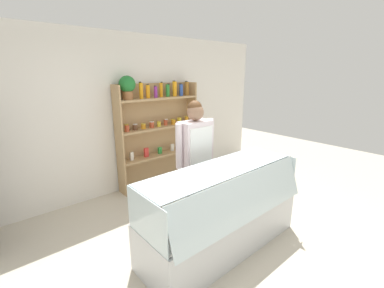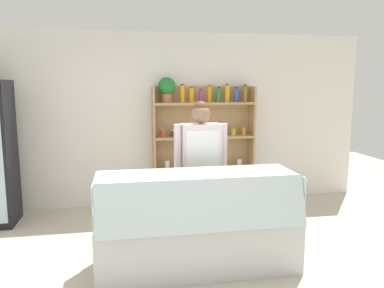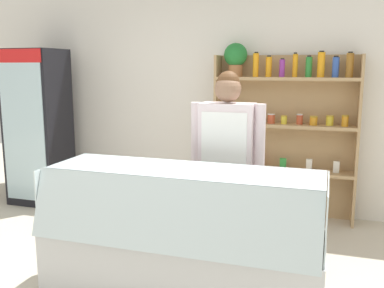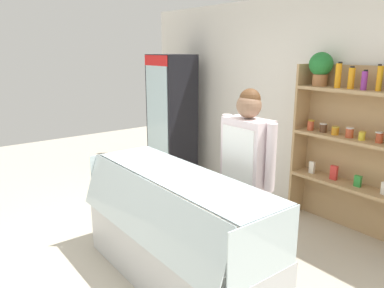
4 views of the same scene
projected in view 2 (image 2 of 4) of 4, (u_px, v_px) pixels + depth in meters
ground_plane at (177, 270)px, 3.86m from camera, size 12.00×12.00×0.00m
back_wall at (155, 120)px, 5.92m from camera, size 6.80×0.10×2.70m
shelving_unit at (199, 133)px, 5.89m from camera, size 1.60×0.29×2.01m
deli_display_case at (197, 239)px, 3.88m from camera, size 2.05×0.77×1.01m
shop_clerk at (201, 159)px, 4.46m from camera, size 0.64×0.25×1.71m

